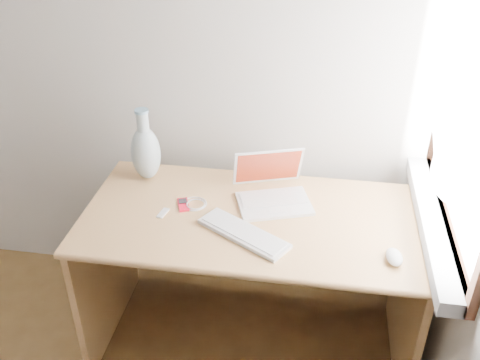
% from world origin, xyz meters
% --- Properties ---
extents(back_wall, '(3.50, 0.04, 2.60)m').
position_xyz_m(back_wall, '(0.00, 1.75, 1.30)').
color(back_wall, beige).
rests_on(back_wall, floor).
extents(window, '(0.11, 0.99, 1.10)m').
position_xyz_m(window, '(1.72, 1.30, 1.28)').
color(window, silver).
rests_on(window, right_wall).
extents(desk, '(1.39, 0.69, 0.73)m').
position_xyz_m(desk, '(0.99, 1.39, 0.52)').
color(desk, tan).
rests_on(desk, floor).
extents(laptop, '(0.35, 0.34, 0.20)m').
position_xyz_m(laptop, '(1.07, 1.44, 0.78)').
color(laptop, white).
rests_on(laptop, desk).
extents(external_keyboard, '(0.39, 0.30, 0.02)m').
position_xyz_m(external_keyboard, '(0.97, 1.17, 0.74)').
color(external_keyboard, white).
rests_on(external_keyboard, desk).
extents(mouse, '(0.07, 0.11, 0.03)m').
position_xyz_m(mouse, '(1.54, 1.11, 0.75)').
color(mouse, white).
rests_on(mouse, desk).
extents(ipod, '(0.07, 0.11, 0.01)m').
position_xyz_m(ipod, '(0.69, 1.33, 0.74)').
color(ipod, red).
rests_on(ipod, desk).
extents(cable_coil, '(0.12, 0.12, 0.01)m').
position_xyz_m(cable_coil, '(0.74, 1.35, 0.74)').
color(cable_coil, white).
rests_on(cable_coil, desk).
extents(remote, '(0.04, 0.07, 0.01)m').
position_xyz_m(remote, '(0.62, 1.26, 0.74)').
color(remote, white).
rests_on(remote, desk).
extents(vase, '(0.13, 0.13, 0.34)m').
position_xyz_m(vase, '(0.48, 1.53, 0.87)').
color(vase, silver).
rests_on(vase, desk).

